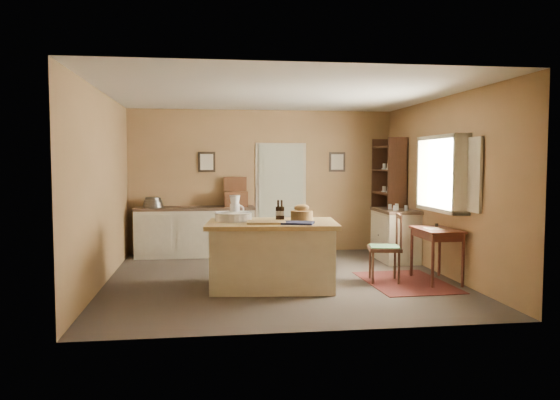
{
  "coord_description": "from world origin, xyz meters",
  "views": [
    {
      "loc": [
        -1.08,
        -7.83,
        1.72
      ],
      "look_at": [
        0.03,
        0.25,
        1.15
      ],
      "focal_mm": 35.0,
      "sensor_mm": 36.0,
      "label": 1
    }
  ],
  "objects_px": {
    "right_cabinet": "(395,234)",
    "shelving_unit": "(391,196)",
    "writing_desk": "(437,236)",
    "desk_chair": "(384,249)",
    "sideboard": "(196,230)",
    "work_island": "(271,253)"
  },
  "relations": [
    {
      "from": "sideboard",
      "to": "shelving_unit",
      "type": "relative_size",
      "value": 1.01
    },
    {
      "from": "desk_chair",
      "to": "sideboard",
      "type": "bearing_deg",
      "value": 147.7
    },
    {
      "from": "sideboard",
      "to": "right_cabinet",
      "type": "distance_m",
      "value": 3.59
    },
    {
      "from": "work_island",
      "to": "sideboard",
      "type": "height_order",
      "value": "work_island"
    },
    {
      "from": "writing_desk",
      "to": "right_cabinet",
      "type": "xyz_separation_m",
      "value": [
        -0.0,
        1.71,
        -0.21
      ]
    },
    {
      "from": "sideboard",
      "to": "writing_desk",
      "type": "xyz_separation_m",
      "value": [
        3.46,
        -2.65,
        0.18
      ]
    },
    {
      "from": "work_island",
      "to": "shelving_unit",
      "type": "height_order",
      "value": "shelving_unit"
    },
    {
      "from": "work_island",
      "to": "writing_desk",
      "type": "relative_size",
      "value": 2.2
    },
    {
      "from": "right_cabinet",
      "to": "shelving_unit",
      "type": "relative_size",
      "value": 0.49
    },
    {
      "from": "work_island",
      "to": "desk_chair",
      "type": "relative_size",
      "value": 1.93
    },
    {
      "from": "desk_chair",
      "to": "writing_desk",
      "type": "bearing_deg",
      "value": 4.17
    },
    {
      "from": "writing_desk",
      "to": "desk_chair",
      "type": "bearing_deg",
      "value": 173.16
    },
    {
      "from": "sideboard",
      "to": "desk_chair",
      "type": "relative_size",
      "value": 2.26
    },
    {
      "from": "desk_chair",
      "to": "right_cabinet",
      "type": "bearing_deg",
      "value": 76.39
    },
    {
      "from": "work_island",
      "to": "shelving_unit",
      "type": "xyz_separation_m",
      "value": [
        2.55,
        2.44,
        0.6
      ]
    },
    {
      "from": "work_island",
      "to": "sideboard",
      "type": "relative_size",
      "value": 0.85
    },
    {
      "from": "work_island",
      "to": "right_cabinet",
      "type": "relative_size",
      "value": 1.74
    },
    {
      "from": "work_island",
      "to": "desk_chair",
      "type": "bearing_deg",
      "value": 10.79
    },
    {
      "from": "shelving_unit",
      "to": "writing_desk",
      "type": "bearing_deg",
      "value": -93.73
    },
    {
      "from": "sideboard",
      "to": "writing_desk",
      "type": "height_order",
      "value": "sideboard"
    },
    {
      "from": "work_island",
      "to": "right_cabinet",
      "type": "height_order",
      "value": "work_island"
    },
    {
      "from": "sideboard",
      "to": "shelving_unit",
      "type": "bearing_deg",
      "value": -4.06
    }
  ]
}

